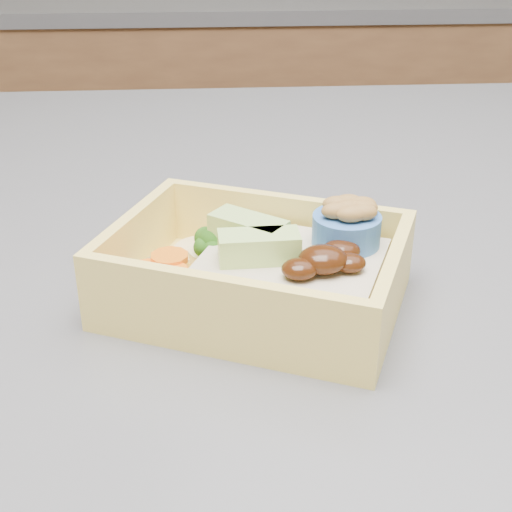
{
  "coord_description": "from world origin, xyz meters",
  "views": [
    {
      "loc": [
        -0.07,
        -0.61,
        1.16
      ],
      "look_at": [
        -0.05,
        -0.22,
        0.95
      ],
      "focal_mm": 50.0,
      "sensor_mm": 36.0,
      "label": 1
    }
  ],
  "objects": [
    {
      "name": "back_cabinets",
      "position": [
        0.0,
        1.23,
        0.89
      ],
      "size": [
        3.2,
        0.62,
        2.3
      ],
      "color": "brown",
      "rests_on": "ground"
    },
    {
      "name": "bento_box",
      "position": [
        -0.04,
        -0.23,
        0.94
      ],
      "size": [
        0.21,
        0.19,
        0.06
      ],
      "rotation": [
        0.0,
        0.0,
        -0.4
      ],
      "color": "#FFDE69",
      "rests_on": "island"
    }
  ]
}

